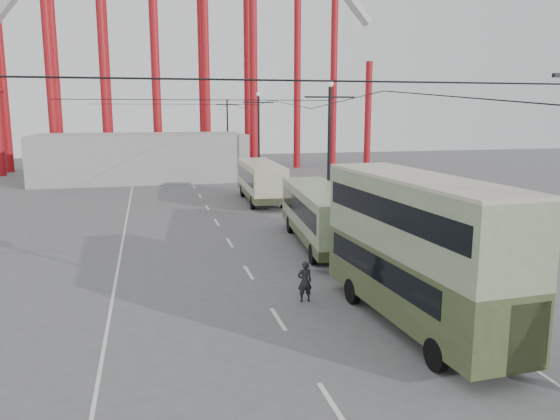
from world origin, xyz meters
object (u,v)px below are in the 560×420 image
object	(u,v)px
single_decker_green	(320,214)
pedestrian	(305,281)
double_decker_bus	(417,244)
single_decker_cream	(261,180)

from	to	relation	value
single_decker_green	pedestrian	world-z (taller)	single_decker_green
pedestrian	double_decker_bus	bearing A→B (deg)	129.51
single_decker_green	single_decker_cream	bearing A→B (deg)	96.27
single_decker_green	single_decker_cream	size ratio (longest dim) A/B	1.09
single_decker_green	double_decker_bus	bearing A→B (deg)	-86.40
double_decker_bus	single_decker_green	bearing A→B (deg)	85.13
double_decker_bus	single_decker_green	size ratio (longest dim) A/B	0.87
double_decker_bus	single_decker_green	world-z (taller)	double_decker_bus
double_decker_bus	single_decker_cream	xyz separation A→B (m)	(0.17, 27.43, -1.14)
double_decker_bus	single_decker_green	distance (m)	12.13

